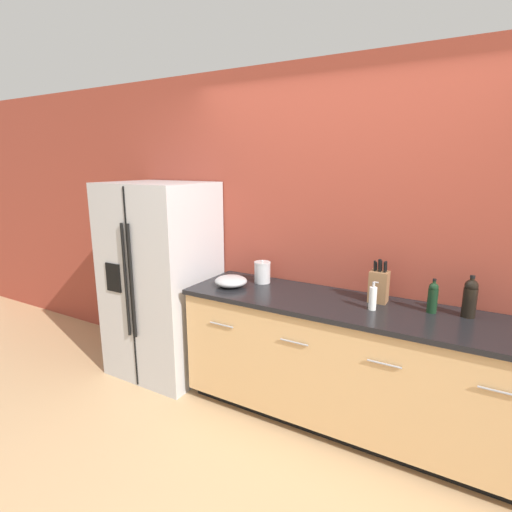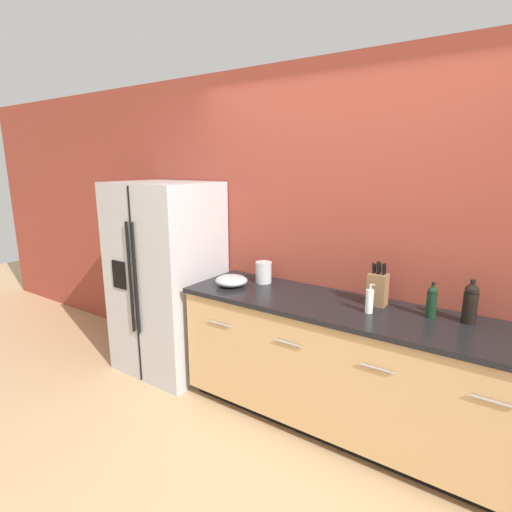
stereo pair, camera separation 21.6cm
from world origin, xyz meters
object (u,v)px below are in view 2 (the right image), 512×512
at_px(refrigerator, 167,278).
at_px(knife_block, 378,288).
at_px(oil_bottle, 432,301).
at_px(steel_canister, 264,272).
at_px(soap_dispenser, 369,301).
at_px(wine_bottle, 470,303).
at_px(mixing_bowl, 231,281).

xyz_separation_m(refrigerator, knife_block, (1.84, 0.18, 0.19)).
bearing_deg(oil_bottle, steel_canister, 178.52).
xyz_separation_m(knife_block, soap_dispenser, (0.00, -0.17, -0.04)).
bearing_deg(oil_bottle, wine_bottle, 9.28).
distance_m(wine_bottle, steel_canister, 1.48).
bearing_deg(mixing_bowl, refrigerator, 177.86).
height_order(refrigerator, wine_bottle, refrigerator).
bearing_deg(knife_block, soap_dispenser, -88.36).
height_order(knife_block, oil_bottle, knife_block).
bearing_deg(wine_bottle, oil_bottle, -170.72).
xyz_separation_m(oil_bottle, mixing_bowl, (-1.43, -0.18, -0.06)).
bearing_deg(mixing_bowl, knife_block, 11.13).
height_order(steel_canister, mixing_bowl, steel_canister).
bearing_deg(soap_dispenser, wine_bottle, 17.70).
relative_size(oil_bottle, steel_canister, 1.20).
height_order(wine_bottle, mixing_bowl, wine_bottle).
xyz_separation_m(wine_bottle, steel_canister, (-1.48, -0.00, -0.04)).
bearing_deg(mixing_bowl, oil_bottle, 7.24).
distance_m(knife_block, oil_bottle, 0.35).
bearing_deg(refrigerator, soap_dispenser, 0.35).
relative_size(knife_block, soap_dispenser, 1.60).
distance_m(refrigerator, soap_dispenser, 1.85).
height_order(wine_bottle, oil_bottle, wine_bottle).
relative_size(refrigerator, oil_bottle, 7.60).
height_order(wine_bottle, steel_canister, wine_bottle).
distance_m(wine_bottle, soap_dispenser, 0.58).
bearing_deg(oil_bottle, soap_dispenser, -157.54).
xyz_separation_m(knife_block, steel_canister, (-0.92, 0.00, -0.03)).
bearing_deg(soap_dispenser, knife_block, 91.64).
bearing_deg(knife_block, mixing_bowl, -168.87).
bearing_deg(oil_bottle, mixing_bowl, -172.76).
xyz_separation_m(refrigerator, oil_bottle, (2.18, 0.15, 0.18)).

